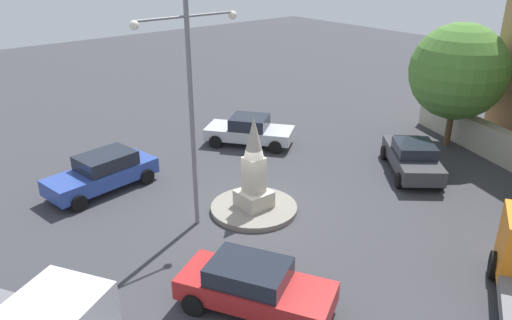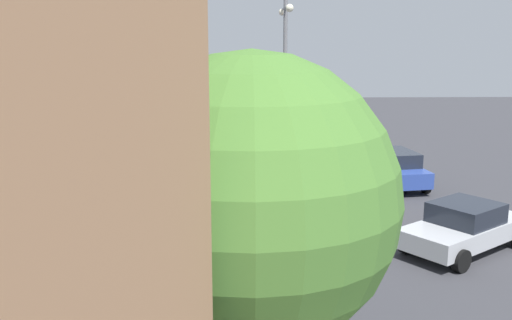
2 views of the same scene
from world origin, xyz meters
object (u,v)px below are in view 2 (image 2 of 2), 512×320
(monument, at_px, (272,165))
(car_dark_grey_near_island, at_px, (213,274))
(tree_near_wall, at_px, (252,200))
(streetlamp, at_px, (285,76))
(car_silver_approaching, at_px, (465,227))
(truck_white_far_side, at_px, (221,141))
(car_blue_parked_right, at_px, (392,167))
(car_red_parked_left, at_px, (165,170))

(monument, height_order, car_dark_grey_near_island, monument)
(car_dark_grey_near_island, distance_m, tree_near_wall, 5.27)
(streetlamp, height_order, car_silver_approaching, streetlamp)
(monument, relative_size, truck_white_far_side, 0.56)
(car_silver_approaching, height_order, car_dark_grey_near_island, car_dark_grey_near_island)
(streetlamp, height_order, car_blue_parked_right, streetlamp)
(tree_near_wall, bearing_deg, monument, 175.31)
(streetlamp, xyz_separation_m, car_blue_parked_right, (-1.46, 4.68, -3.93))
(car_dark_grey_near_island, bearing_deg, car_red_parked_left, -167.18)
(car_silver_approaching, xyz_separation_m, car_dark_grey_near_island, (3.31, -7.24, 0.01))
(streetlamp, xyz_separation_m, car_dark_grey_near_island, (9.65, -2.39, -3.98))
(car_red_parked_left, relative_size, tree_near_wall, 0.75)
(car_blue_parked_right, relative_size, car_red_parked_left, 1.04)
(monument, height_order, truck_white_far_side, monument)
(car_silver_approaching, distance_m, car_red_parked_left, 12.41)
(truck_white_far_side, bearing_deg, monument, 13.08)
(truck_white_far_side, bearing_deg, car_silver_approaching, 29.83)
(monument, relative_size, streetlamp, 0.46)
(car_blue_parked_right, distance_m, truck_white_far_side, 9.13)
(car_blue_parked_right, distance_m, tree_near_wall, 16.84)
(streetlamp, distance_m, car_dark_grey_near_island, 10.70)
(truck_white_far_side, bearing_deg, car_red_parked_left, -21.83)
(car_blue_parked_right, xyz_separation_m, car_dark_grey_near_island, (11.10, -7.07, -0.04))
(truck_white_far_side, xyz_separation_m, tree_near_wall, (20.73, 1.13, 2.76))
(streetlamp, relative_size, car_blue_parked_right, 1.66)
(car_red_parked_left, bearing_deg, car_silver_approaching, 51.73)
(streetlamp, distance_m, truck_white_far_side, 8.24)
(streetlamp, xyz_separation_m, car_silver_approaching, (6.33, 4.85, -3.99))
(monument, distance_m, truck_white_far_side, 9.25)
(truck_white_far_side, relative_size, tree_near_wall, 1.05)
(monument, bearing_deg, car_silver_approaching, 52.56)
(car_dark_grey_near_island, bearing_deg, car_silver_approaching, 114.58)
(car_silver_approaching, relative_size, car_blue_parked_right, 0.96)
(car_red_parked_left, distance_m, truck_white_far_side, 5.91)
(car_red_parked_left, height_order, truck_white_far_side, truck_white_far_side)
(car_red_parked_left, bearing_deg, truck_white_far_side, 158.17)
(car_silver_approaching, height_order, car_blue_parked_right, car_blue_parked_right)
(streetlamp, height_order, tree_near_wall, streetlamp)
(car_blue_parked_right, height_order, car_red_parked_left, car_blue_parked_right)
(monument, xyz_separation_m, car_blue_parked_right, (-3.61, 5.29, -0.92))
(car_silver_approaching, bearing_deg, truck_white_far_side, -150.17)
(streetlamp, height_order, car_dark_grey_near_island, streetlamp)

